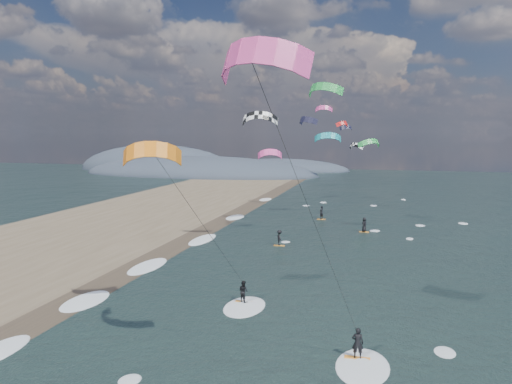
# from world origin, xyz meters

# --- Properties ---
(ground) EXTENTS (260.00, 260.00, 0.00)m
(ground) POSITION_xyz_m (0.00, 0.00, 0.00)
(ground) COLOR black
(ground) RESTS_ON ground
(wet_sand_strip) EXTENTS (3.00, 240.00, 0.00)m
(wet_sand_strip) POSITION_xyz_m (-12.00, 10.00, 0.00)
(wet_sand_strip) COLOR #382D23
(wet_sand_strip) RESTS_ON ground
(coastal_hills) EXTENTS (80.00, 41.00, 15.00)m
(coastal_hills) POSITION_xyz_m (-44.84, 107.86, 0.00)
(coastal_hills) COLOR #3D4756
(coastal_hills) RESTS_ON ground
(kitesurfer_near_a) EXTENTS (7.70, 8.79, 15.29)m
(kitesurfer_near_a) POSITION_xyz_m (3.81, -2.92, 11.29)
(kitesurfer_near_a) COLOR orange
(kitesurfer_near_a) RESTS_ON ground
(kitesurfer_near_b) EXTENTS (6.83, 8.57, 11.61)m
(kitesurfer_near_b) POSITION_xyz_m (-3.16, 4.35, 6.89)
(kitesurfer_near_b) COLOR orange
(kitesurfer_near_b) RESTS_ON ground
(far_kitesurfers) EXTENTS (8.97, 17.02, 1.74)m
(far_kitesurfers) POSITION_xyz_m (1.06, 31.97, 0.83)
(far_kitesurfers) COLOR orange
(far_kitesurfers) RESTS_ON ground
(bg_kite_field) EXTENTS (15.02, 72.19, 8.31)m
(bg_kite_field) POSITION_xyz_m (-0.31, 53.84, 12.07)
(bg_kite_field) COLOR green
(bg_kite_field) RESTS_ON ground
(shoreline_surf) EXTENTS (2.40, 79.40, 0.11)m
(shoreline_surf) POSITION_xyz_m (-10.80, 14.75, 0.00)
(shoreline_surf) COLOR white
(shoreline_surf) RESTS_ON ground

